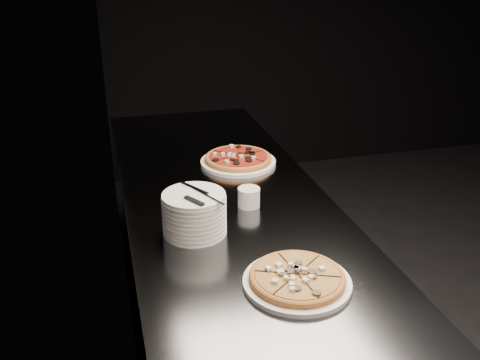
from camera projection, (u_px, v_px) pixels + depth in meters
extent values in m
cube|color=black|center=(112.00, 81.00, 1.59)|extent=(0.02, 5.00, 2.80)
cube|color=#575A5E|center=(234.00, 318.00, 2.06)|extent=(0.70, 2.40, 0.90)
cube|color=#575A5E|center=(233.00, 212.00, 1.88)|extent=(0.74, 2.44, 0.02)
cylinder|color=white|center=(297.00, 282.00, 1.46)|extent=(0.30, 0.30, 0.01)
cylinder|color=#CA7D3C|center=(297.00, 279.00, 1.45)|extent=(0.34, 0.34, 0.01)
torus|color=#CA7D3C|center=(297.00, 277.00, 1.45)|extent=(0.35, 0.35, 0.02)
cylinder|color=#E5AE4C|center=(297.00, 275.00, 1.45)|extent=(0.30, 0.30, 0.01)
cylinder|color=white|center=(238.00, 162.00, 2.27)|extent=(0.32, 0.32, 0.01)
cylinder|color=#CA7D3C|center=(238.00, 159.00, 2.26)|extent=(0.34, 0.34, 0.01)
torus|color=#CA7D3C|center=(238.00, 158.00, 2.26)|extent=(0.34, 0.34, 0.02)
cylinder|color=#A42417|center=(238.00, 157.00, 2.26)|extent=(0.30, 0.30, 0.01)
cylinder|color=white|center=(195.00, 230.00, 1.73)|extent=(0.20, 0.20, 0.02)
cylinder|color=white|center=(195.00, 226.00, 1.72)|extent=(0.20, 0.20, 0.02)
cylinder|color=white|center=(195.00, 222.00, 1.71)|extent=(0.20, 0.20, 0.02)
cylinder|color=white|center=(195.00, 218.00, 1.71)|extent=(0.20, 0.20, 0.02)
cylinder|color=white|center=(194.00, 213.00, 1.70)|extent=(0.20, 0.20, 0.02)
cylinder|color=white|center=(194.00, 209.00, 1.70)|extent=(0.20, 0.20, 0.02)
cylinder|color=white|center=(194.00, 205.00, 1.69)|extent=(0.20, 0.20, 0.02)
cylinder|color=white|center=(194.00, 201.00, 1.68)|extent=(0.20, 0.20, 0.02)
cylinder|color=white|center=(194.00, 196.00, 1.68)|extent=(0.20, 0.20, 0.02)
cube|color=silver|center=(194.00, 188.00, 1.71)|extent=(0.08, 0.12, 0.00)
cube|color=black|center=(194.00, 201.00, 1.62)|extent=(0.05, 0.08, 0.01)
cube|color=silver|center=(204.00, 194.00, 1.67)|extent=(0.06, 0.20, 0.00)
cylinder|color=silver|center=(249.00, 197.00, 1.89)|extent=(0.08, 0.08, 0.07)
cylinder|color=black|center=(249.00, 190.00, 1.88)|extent=(0.06, 0.06, 0.01)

